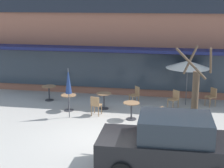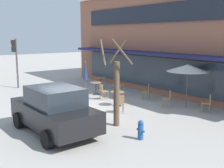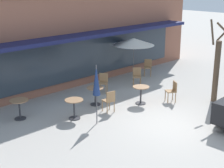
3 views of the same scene
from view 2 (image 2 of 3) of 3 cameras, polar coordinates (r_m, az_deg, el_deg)
name	(u,v)px [view 2 (image 2 of 3)]	position (r m, az deg, el deg)	size (l,w,h in m)	color
ground_plane	(72,109)	(14.13, -8.15, -5.11)	(80.00, 80.00, 0.00)	#ADA8A0
building_facade	(199,38)	(20.39, 17.20, 8.88)	(18.12, 9.10, 6.83)	#935B47
cafe_table_near_wall	(119,89)	(16.41, 1.35, -1.04)	(0.70, 0.70, 0.76)	#333338
cafe_table_streetside	(117,96)	(14.54, 1.10, -2.49)	(0.70, 0.70, 0.76)	#333338
cafe_table_by_tree	(101,81)	(19.32, -2.28, 0.63)	(0.70, 0.70, 0.76)	#333338
cafe_table_mid_patio	(96,86)	(17.32, -3.29, -0.47)	(0.70, 0.70, 0.76)	#333338
patio_umbrella_green_folded	(85,70)	(16.40, -5.41, 2.85)	(0.28, 0.28, 2.20)	#4C4C51
patio_umbrella_cream_folded	(188,68)	(14.46, 15.13, 3.16)	(2.10, 2.10, 2.20)	#4C4C51
cafe_chair_0	(208,102)	(14.03, 18.86, -3.45)	(0.56, 0.56, 0.89)	#9E754C
cafe_chair_1	(147,91)	(16.04, 7.16, -1.34)	(0.56, 0.56, 0.89)	#9E754C
cafe_chair_2	(120,102)	(13.18, 1.58, -3.75)	(0.55, 0.55, 0.89)	#9E754C
cafe_chair_3	(103,91)	(15.94, -1.87, -1.34)	(0.46, 0.46, 0.89)	#9E754C
cafe_chair_4	(168,97)	(14.48, 11.26, -2.69)	(0.57, 0.57, 0.89)	#9E754C
parked_sedan	(54,110)	(10.78, -11.69, -5.16)	(4.23, 2.08, 1.76)	black
street_tree	(116,88)	(11.18, 0.84, -0.88)	(1.32, 1.27, 3.53)	brown
traffic_light_pole	(15,55)	(20.29, -19.11, 5.61)	(0.26, 0.44, 3.40)	#47474C
fire_hydrant	(141,130)	(10.06, 5.83, -9.25)	(0.36, 0.20, 0.71)	#1E4C8C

